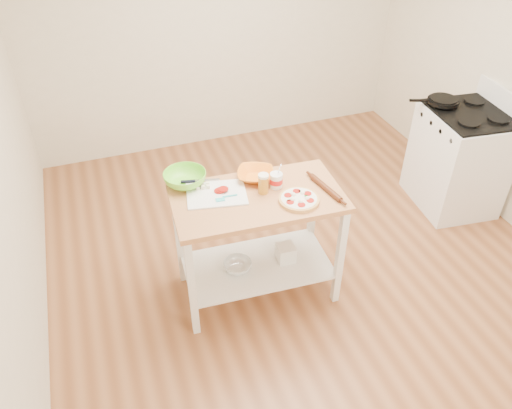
{
  "coord_description": "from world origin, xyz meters",
  "views": [
    {
      "loc": [
        -1.37,
        -2.7,
        2.88
      ],
      "look_at": [
        -0.43,
        -0.08,
        0.78
      ],
      "focal_mm": 35.0,
      "sensor_mm": 36.0,
      "label": 1
    }
  ],
  "objects_px": {
    "prep_island": "(257,225)",
    "shelf_glass_bowl": "(237,266)",
    "gas_stove": "(458,159)",
    "shelf_bin": "(286,253)",
    "pizza": "(299,199)",
    "yogurt_tub": "(276,180)",
    "cutting_board": "(216,193)",
    "spatula": "(225,198)",
    "skillet": "(442,101)",
    "beer_pint": "(263,184)",
    "green_bowl": "(185,179)",
    "rolling_pin": "(326,188)",
    "knife": "(195,181)",
    "orange_bowl": "(255,175)"
  },
  "relations": [
    {
      "from": "orange_bowl",
      "to": "rolling_pin",
      "type": "height_order",
      "value": "orange_bowl"
    },
    {
      "from": "green_bowl",
      "to": "shelf_glass_bowl",
      "type": "distance_m",
      "value": 0.77
    },
    {
      "from": "yogurt_tub",
      "to": "shelf_glass_bowl",
      "type": "relative_size",
      "value": 0.91
    },
    {
      "from": "prep_island",
      "to": "green_bowl",
      "type": "xyz_separation_m",
      "value": [
        -0.43,
        0.3,
        0.3
      ]
    },
    {
      "from": "green_bowl",
      "to": "rolling_pin",
      "type": "relative_size",
      "value": 0.88
    },
    {
      "from": "gas_stove",
      "to": "green_bowl",
      "type": "relative_size",
      "value": 3.74
    },
    {
      "from": "cutting_board",
      "to": "orange_bowl",
      "type": "bearing_deg",
      "value": 26.53
    },
    {
      "from": "cutting_board",
      "to": "shelf_bin",
      "type": "distance_m",
      "value": 0.77
    },
    {
      "from": "pizza",
      "to": "shelf_glass_bowl",
      "type": "relative_size",
      "value": 1.29
    },
    {
      "from": "shelf_bin",
      "to": "knife",
      "type": "bearing_deg",
      "value": 152.02
    },
    {
      "from": "prep_island",
      "to": "cutting_board",
      "type": "bearing_deg",
      "value": 156.44
    },
    {
      "from": "spatula",
      "to": "green_bowl",
      "type": "relative_size",
      "value": 0.52
    },
    {
      "from": "shelf_bin",
      "to": "beer_pint",
      "type": "bearing_deg",
      "value": 165.85
    },
    {
      "from": "yogurt_tub",
      "to": "beer_pint",
      "type": "bearing_deg",
      "value": -163.56
    },
    {
      "from": "knife",
      "to": "orange_bowl",
      "type": "xyz_separation_m",
      "value": [
        0.42,
        -0.09,
        0.01
      ]
    },
    {
      "from": "knife",
      "to": "beer_pint",
      "type": "height_order",
      "value": "beer_pint"
    },
    {
      "from": "pizza",
      "to": "orange_bowl",
      "type": "relative_size",
      "value": 1.07
    },
    {
      "from": "prep_island",
      "to": "pizza",
      "type": "xyz_separation_m",
      "value": [
        0.24,
        -0.15,
        0.27
      ]
    },
    {
      "from": "spatula",
      "to": "orange_bowl",
      "type": "xyz_separation_m",
      "value": [
        0.27,
        0.17,
        0.02
      ]
    },
    {
      "from": "prep_island",
      "to": "rolling_pin",
      "type": "relative_size",
      "value": 3.56
    },
    {
      "from": "cutting_board",
      "to": "green_bowl",
      "type": "xyz_separation_m",
      "value": [
        -0.17,
        0.19,
        0.04
      ]
    },
    {
      "from": "yogurt_tub",
      "to": "shelf_bin",
      "type": "height_order",
      "value": "yogurt_tub"
    },
    {
      "from": "skillet",
      "to": "shelf_bin",
      "type": "bearing_deg",
      "value": -136.1
    },
    {
      "from": "shelf_glass_bowl",
      "to": "yogurt_tub",
      "type": "bearing_deg",
      "value": 9.53
    },
    {
      "from": "orange_bowl",
      "to": "shelf_bin",
      "type": "height_order",
      "value": "orange_bowl"
    },
    {
      "from": "pizza",
      "to": "yogurt_tub",
      "type": "distance_m",
      "value": 0.23
    },
    {
      "from": "spatula",
      "to": "yogurt_tub",
      "type": "height_order",
      "value": "yogurt_tub"
    },
    {
      "from": "cutting_board",
      "to": "beer_pint",
      "type": "bearing_deg",
      "value": -4.95
    },
    {
      "from": "knife",
      "to": "yogurt_tub",
      "type": "xyz_separation_m",
      "value": [
        0.52,
        -0.23,
        0.04
      ]
    },
    {
      "from": "gas_stove",
      "to": "skillet",
      "type": "distance_m",
      "value": 0.57
    },
    {
      "from": "knife",
      "to": "green_bowl",
      "type": "distance_m",
      "value": 0.07
    },
    {
      "from": "pizza",
      "to": "green_bowl",
      "type": "height_order",
      "value": "green_bowl"
    },
    {
      "from": "green_bowl",
      "to": "shelf_glass_bowl",
      "type": "xyz_separation_m",
      "value": [
        0.27,
        -0.3,
        -0.65
      ]
    },
    {
      "from": "beer_pint",
      "to": "rolling_pin",
      "type": "height_order",
      "value": "beer_pint"
    },
    {
      "from": "rolling_pin",
      "to": "skillet",
      "type": "bearing_deg",
      "value": 27.29
    },
    {
      "from": "rolling_pin",
      "to": "shelf_bin",
      "type": "bearing_deg",
      "value": 162.44
    },
    {
      "from": "prep_island",
      "to": "gas_stove",
      "type": "xyz_separation_m",
      "value": [
        2.12,
        0.47,
        -0.17
      ]
    },
    {
      "from": "cutting_board",
      "to": "spatula",
      "type": "relative_size",
      "value": 2.92
    },
    {
      "from": "knife",
      "to": "shelf_bin",
      "type": "relative_size",
      "value": 2.05
    },
    {
      "from": "skillet",
      "to": "knife",
      "type": "relative_size",
      "value": 1.53
    },
    {
      "from": "rolling_pin",
      "to": "orange_bowl",
      "type": "bearing_deg",
      "value": 143.87
    },
    {
      "from": "prep_island",
      "to": "shelf_glass_bowl",
      "type": "xyz_separation_m",
      "value": [
        -0.16,
        0.0,
        -0.36
      ]
    },
    {
      "from": "beer_pint",
      "to": "green_bowl",
      "type": "bearing_deg",
      "value": 149.84
    },
    {
      "from": "gas_stove",
      "to": "shelf_bin",
      "type": "relative_size",
      "value": 8.45
    },
    {
      "from": "spatula",
      "to": "green_bowl",
      "type": "height_order",
      "value": "green_bowl"
    },
    {
      "from": "rolling_pin",
      "to": "knife",
      "type": "bearing_deg",
      "value": 154.9
    },
    {
      "from": "beer_pint",
      "to": "shelf_glass_bowl",
      "type": "xyz_separation_m",
      "value": [
        -0.21,
        -0.02,
        -0.68
      ]
    },
    {
      "from": "cutting_board",
      "to": "prep_island",
      "type": "bearing_deg",
      "value": -12.73
    },
    {
      "from": "shelf_glass_bowl",
      "to": "green_bowl",
      "type": "bearing_deg",
      "value": 132.16
    },
    {
      "from": "knife",
      "to": "orange_bowl",
      "type": "height_order",
      "value": "orange_bowl"
    }
  ]
}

